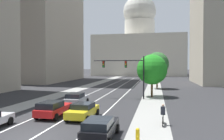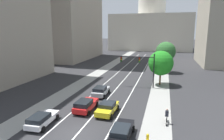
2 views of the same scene
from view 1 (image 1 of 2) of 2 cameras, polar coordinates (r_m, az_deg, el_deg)
The scene contains 16 objects.
ground_plane at distance 54.62m, azimuth 2.69°, elevation -3.85°, with size 400.00×400.00×0.00m, color #2B2B2D.
sidewalk_left at distance 51.46m, azimuth -6.49°, elevation -4.16°, with size 3.15×130.00×0.01m, color gray.
sidewalk_right at distance 49.06m, azimuth 10.58°, elevation -4.44°, with size 3.15×130.00×0.01m, color gray.
lane_stripe_left at distance 40.63m, azimuth -4.64°, elevation -5.60°, with size 0.16×90.00×0.01m, color white.
lane_stripe_center at distance 39.93m, azimuth -0.50°, elevation -5.72°, with size 0.16×90.00×0.01m, color white.
lane_stripe_right at distance 39.44m, azimuth 3.77°, elevation -5.81°, with size 0.16×90.00×0.01m, color white.
capitol_building at distance 110.44m, azimuth 7.00°, elevation 5.59°, with size 41.23×28.09×39.84m.
car_red at distance 22.05m, azimuth -14.77°, elevation -9.43°, with size 2.07×4.58×1.50m.
car_silver at distance 27.69m, azimuth -9.09°, elevation -7.22°, with size 2.15×4.46×1.49m.
car_black at distance 15.01m, azimuth -2.97°, elevation -14.52°, with size 1.95×4.37×1.48m.
car_yellow at distance 20.83m, azimuth -7.41°, elevation -10.16°, with size 2.20×4.34×1.41m.
traffic_signal_mast at distance 32.61m, azimuth 3.84°, elevation 0.34°, with size 7.49×0.39×6.14m.
fire_hydrant at distance 14.74m, azimuth 6.53°, elevation -16.11°, with size 0.26×0.35×0.91m.
cyclist at distance 18.93m, azimuth 12.84°, elevation -11.00°, with size 0.38×1.70×1.72m.
street_tree_far_right at distance 46.92m, azimuth 11.40°, elevation 1.57°, with size 4.76×4.76×7.53m.
street_tree_near_right at distance 34.79m, azimuth 10.12°, elevation 0.12°, with size 4.63×4.63×6.51m.
Camera 1 is at (8.00, -13.82, 4.86)m, focal length 35.95 mm.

